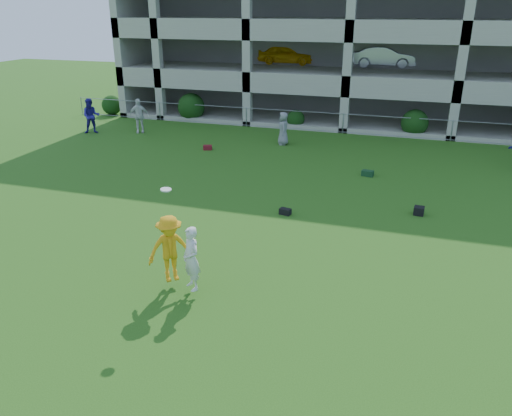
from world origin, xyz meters
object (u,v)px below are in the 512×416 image
(crate_d, at_px, (419,211))
(frisbee_contest, at_px, (175,251))
(bystander_a, at_px, (91,116))
(parking_garage, at_px, (367,21))
(bystander_c, at_px, (283,128))
(bystander_b, at_px, (139,116))

(crate_d, xyz_separation_m, frisbee_contest, (-6.05, -7.26, 0.96))
(bystander_a, relative_size, parking_garage, 0.07)
(parking_garage, bearing_deg, crate_d, -77.44)
(bystander_c, xyz_separation_m, crate_d, (7.20, -8.01, -0.73))
(frisbee_contest, bearing_deg, parking_garage, 86.78)
(bystander_b, distance_m, bystander_c, 8.81)
(bystander_b, bearing_deg, bystander_a, 174.42)
(bystander_b, xyz_separation_m, frisbee_contest, (9.96, -15.34, 0.11))
(bystander_a, relative_size, crate_d, 5.78)
(bystander_a, relative_size, bystander_c, 1.15)
(crate_d, bearing_deg, frisbee_contest, -129.83)
(bystander_c, xyz_separation_m, frisbee_contest, (1.15, -15.27, 0.23))
(bystander_a, xyz_separation_m, parking_garage, (14.08, 13.13, 5.00))
(bystander_c, relative_size, crate_d, 5.04)
(bystander_b, distance_m, frisbee_contest, 18.29)
(crate_d, relative_size, parking_garage, 0.01)
(bystander_a, distance_m, parking_garage, 19.89)
(crate_d, bearing_deg, bystander_c, 131.96)
(bystander_a, bearing_deg, crate_d, -51.90)
(crate_d, height_order, parking_garage, parking_garage)
(bystander_b, height_order, crate_d, bystander_b)
(crate_d, bearing_deg, parking_garage, 102.56)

